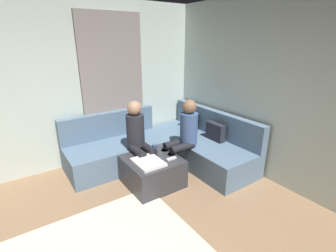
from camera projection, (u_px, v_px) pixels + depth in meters
wall_back at (336, 104)px, 2.92m from camera, size 6.00×0.12×2.70m
wall_left at (28, 91)px, 3.65m from camera, size 0.12×6.00×2.70m
curtain_panel at (114, 89)px, 4.30m from camera, size 0.06×1.10×2.50m
sectional_couch at (165, 147)px, 4.34m from camera, size 2.10×2.55×0.87m
ottoman at (152, 171)px, 3.67m from camera, size 0.76×0.76×0.42m
folded_blanket at (148, 162)px, 3.45m from camera, size 0.44×0.36×0.04m
coffee_mug at (155, 148)px, 3.85m from camera, size 0.08×0.08×0.10m
game_remote at (171, 159)px, 3.57m from camera, size 0.05×0.15×0.02m
person_on_couch_back at (184, 134)px, 3.89m from camera, size 0.30×0.60×1.20m
person_on_couch_side at (139, 137)px, 3.78m from camera, size 0.60×0.30×1.20m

